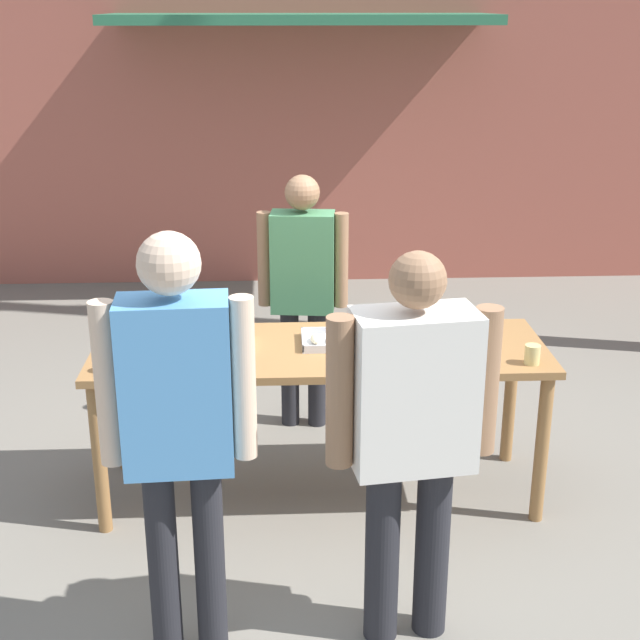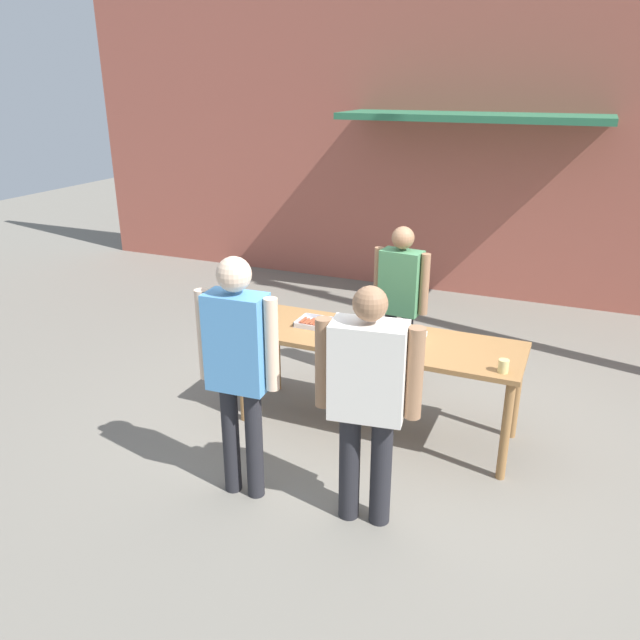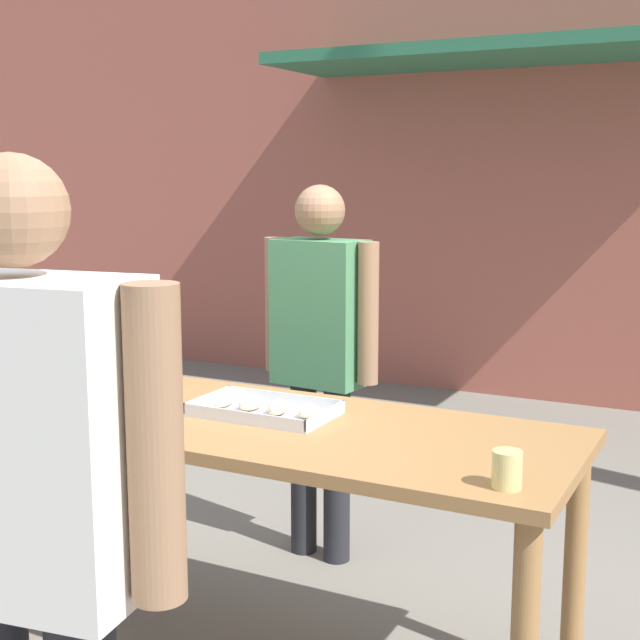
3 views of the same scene
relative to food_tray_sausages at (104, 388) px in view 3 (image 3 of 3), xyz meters
The scene contains 7 objects.
building_facade_back 4.20m from the food_tray_sausages, 82.14° to the left, with size 12.00×1.11×4.50m.
serving_table 0.56m from the food_tray_sausages, ahead, with size 2.34×0.77×0.85m.
food_tray_sausages is the anchor object (origin of this frame).
food_tray_buns 0.68m from the food_tray_sausages, ahead, with size 0.46×0.28×0.06m.
beer_cup 1.61m from the food_tray_sausages, 11.44° to the right, with size 0.08×0.08×0.10m.
person_server_behind_table 0.93m from the food_tray_sausages, 59.07° to the left, with size 0.54×0.25×1.59m.
person_customer_with_cup 1.49m from the food_tray_sausages, 54.99° to the right, with size 0.68×0.32×1.68m.
Camera 3 is at (1.59, -2.40, 1.64)m, focal length 50.00 mm.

